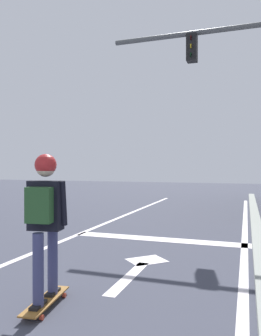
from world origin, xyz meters
The scene contains 8 objects.
lane_line_center centered at (-0.14, 6.00, 0.00)m, with size 0.12×20.00×0.01m, color silver.
lane_line_curbside centered at (3.25, 6.00, 0.00)m, with size 0.12×20.00×0.01m, color silver.
stop_bar centered at (1.63, 7.60, 0.00)m, with size 3.54×0.40×0.01m, color silver.
lane_arrow_stem centered at (1.81, 5.23, 0.00)m, with size 0.16×1.40×0.01m, color silver.
lane_arrow_head centered at (1.81, 6.08, 0.00)m, with size 0.56×0.44×0.01m, color silver.
skateboard centered at (1.30, 4.06, 0.07)m, with size 0.30×0.85×0.08m.
skater centered at (1.30, 4.04, 1.03)m, with size 0.43×0.59×1.53m.
traffic_signal_mast centered at (3.15, 9.10, 3.39)m, with size 3.96×0.34×5.13m.
Camera 1 is at (3.28, 1.04, 1.49)m, focal length 35.97 mm.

